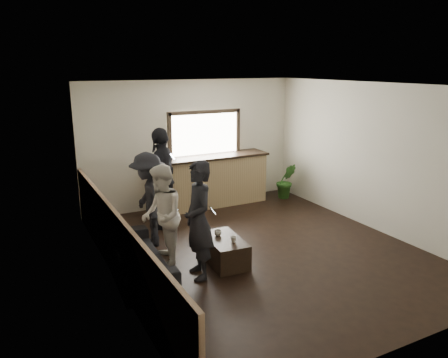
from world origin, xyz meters
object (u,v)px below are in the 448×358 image
cup_a (218,233)px  cup_b (234,239)px  coffee_table (224,250)px  potted_plant (286,181)px  person_a (198,220)px  person_c (149,200)px  person_b (162,216)px  person_d (162,178)px  sofa (137,256)px  bar_counter (210,178)px

cup_a → cup_b: size_ratio=1.18×
coffee_table → potted_plant: bearing=40.0°
cup_b → person_a: 0.75m
cup_b → person_c: bearing=122.1°
coffee_table → cup_a: bearing=103.3°
potted_plant → person_b: person_b is taller
person_d → sofa: bearing=6.2°
bar_counter → cup_a: bearing=-113.0°
cup_b → person_b: size_ratio=0.06×
bar_counter → cup_b: (-1.03, -3.01, -0.18)m
cup_a → potted_plant: 3.77m
cup_a → person_a: bearing=-142.6°
cup_b → person_d: (-0.38, 2.19, 0.52)m
bar_counter → person_a: bar_counter is taller
cup_a → potted_plant: (2.98, 2.31, -0.04)m
sofa → person_b: size_ratio=1.22×
sofa → cup_b: (1.42, -0.48, 0.17)m
coffee_table → cup_b: 0.33m
coffee_table → cup_b: size_ratio=9.57×
person_d → person_a: bearing=31.6°
bar_counter → person_d: 1.67m
sofa → person_b: 0.72m
bar_counter → cup_a: (-1.13, -2.66, -0.18)m
coffee_table → person_a: (-0.55, -0.23, 0.68)m
sofa → person_a: person_a is taller
coffee_table → person_a: 0.91m
cup_b → person_b: bearing=146.9°
sofa → potted_plant: size_ratio=2.34×
cup_a → person_b: (-0.86, 0.26, 0.35)m
person_a → person_d: bearing=-179.9°
bar_counter → person_b: 3.11m
sofa → person_c: size_ratio=1.18×
bar_counter → potted_plant: size_ratio=3.19×
cup_a → person_d: (-0.28, 1.83, 0.52)m
cup_b → sofa: bearing=161.4°
bar_counter → potted_plant: (1.85, -0.35, -0.22)m
potted_plant → person_d: 3.34m
bar_counter → person_a: bearing=-118.3°
person_a → cup_a: bearing=133.4°
sofa → cup_b: bearing=-105.2°
person_c → person_d: bearing=150.8°
potted_plant → person_d: (-3.26, -0.48, 0.56)m
potted_plant → person_a: 4.44m
bar_counter → person_d: (-1.41, -0.83, 0.35)m
potted_plant → person_b: (-3.83, -2.05, 0.39)m
bar_counter → coffee_table: bar_counter is taller
bar_counter → potted_plant: bearing=-10.7°
coffee_table → cup_a: size_ratio=8.13×
cup_b → potted_plant: bearing=42.8°
person_d → potted_plant: bearing=135.8°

